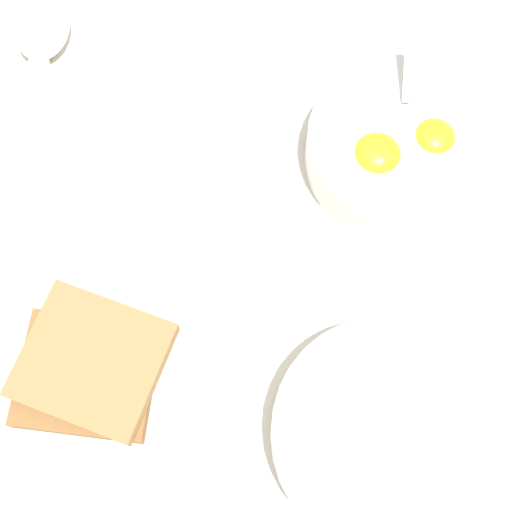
% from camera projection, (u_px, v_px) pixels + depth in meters
% --- Properties ---
extents(ground_plane, '(3.00, 3.00, 0.00)m').
position_uv_depth(ground_plane, '(202.00, 201.00, 0.64)').
color(ground_plane, silver).
extents(egg_bowl, '(0.17, 0.17, 0.07)m').
position_uv_depth(egg_bowl, '(403.00, 150.00, 0.63)').
color(egg_bowl, white).
rests_on(egg_bowl, ground_plane).
extents(toast_plate, '(0.22, 0.22, 0.01)m').
position_uv_depth(toast_plate, '(97.00, 374.00, 0.58)').
color(toast_plate, white).
rests_on(toast_plate, ground_plane).
extents(toast_sandwich, '(0.13, 0.13, 0.03)m').
position_uv_depth(toast_sandwich, '(91.00, 367.00, 0.56)').
color(toast_sandwich, brown).
rests_on(toast_sandwich, toast_plate).
extents(soup_spoon, '(0.06, 0.14, 0.03)m').
position_uv_depth(soup_spoon, '(43.00, 36.00, 0.68)').
color(soup_spoon, white).
rests_on(soup_spoon, ground_plane).
extents(congee_bowl, '(0.18, 0.18, 0.05)m').
position_uv_depth(congee_bowl, '(386.00, 435.00, 0.55)').
color(congee_bowl, white).
rests_on(congee_bowl, ground_plane).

